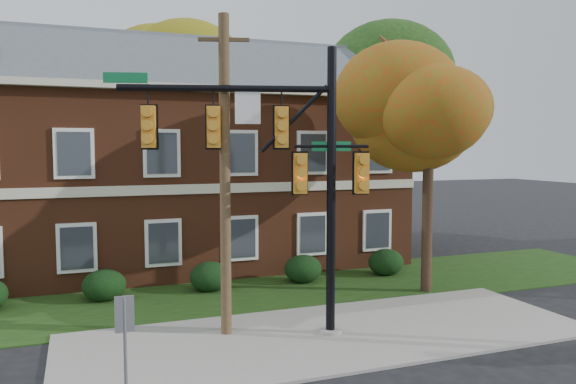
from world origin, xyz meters
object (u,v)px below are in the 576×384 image
object	(u,v)px
hedge_right	(303,269)
hedge_far_right	(386,262)
tree_far_rear	(180,79)
tree_right_rear	(400,86)
tree_near_right	(438,98)
apartment_building	(182,148)
hedge_center	(210,277)
hedge_left	(104,285)
utility_pole	(225,176)
sign_post	(125,337)
traffic_signal	(279,159)

from	to	relation	value
hedge_right	hedge_far_right	size ratio (longest dim) A/B	1.00
tree_far_rear	tree_right_rear	bearing A→B (deg)	-35.00
hedge_right	tree_near_right	world-z (taller)	tree_near_right
apartment_building	hedge_center	xyz separation A→B (m)	(0.00, -5.25, -4.46)
hedge_left	hedge_right	distance (m)	7.00
hedge_right	tree_right_rear	world-z (taller)	tree_right_rear
utility_pole	sign_post	distance (m)	5.60
hedge_right	traffic_signal	xyz separation A→B (m)	(-2.83, -5.29, 4.18)
utility_pole	tree_right_rear	bearing A→B (deg)	59.92
hedge_far_right	hedge_left	bearing A→B (deg)	180.00
hedge_left	sign_post	xyz separation A→B (m)	(0.00, -8.70, 1.08)
tree_far_rear	utility_pole	size ratio (longest dim) A/B	1.37
hedge_center	hedge_right	distance (m)	3.50
hedge_right	apartment_building	bearing A→B (deg)	123.67
apartment_building	tree_right_rear	bearing A→B (deg)	4.33
tree_right_rear	apartment_building	bearing A→B (deg)	-175.67
hedge_left	hedge_far_right	distance (m)	10.50
apartment_building	sign_post	size ratio (longest dim) A/B	7.97
hedge_right	hedge_far_right	world-z (taller)	same
tree_right_rear	traffic_signal	world-z (taller)	tree_right_rear
traffic_signal	apartment_building	bearing A→B (deg)	108.82
hedge_center	tree_far_rear	bearing A→B (deg)	84.15
sign_post	hedge_far_right	bearing A→B (deg)	39.55
hedge_left	utility_pole	world-z (taller)	utility_pole
tree_right_rear	hedge_far_right	bearing A→B (deg)	-125.23
hedge_right	tree_near_right	distance (m)	7.72
hedge_right	traffic_signal	world-z (taller)	traffic_signal
tree_right_rear	utility_pole	bearing A→B (deg)	-137.83
hedge_right	tree_far_rear	bearing A→B (deg)	99.36
hedge_left	hedge_center	distance (m)	3.50
tree_near_right	tree_far_rear	size ratio (longest dim) A/B	0.74
tree_near_right	traffic_signal	size ratio (longest dim) A/B	1.13
hedge_left	tree_far_rear	distance (m)	16.25
hedge_center	hedge_far_right	bearing A→B (deg)	0.00
apartment_building	tree_near_right	bearing A→B (deg)	-48.23
traffic_signal	utility_pole	xyz separation A→B (m)	(-1.29, 0.59, -0.44)
hedge_right	tree_right_rear	distance (m)	12.50
hedge_far_right	traffic_signal	size ratio (longest dim) A/B	0.18
hedge_center	utility_pole	xyz separation A→B (m)	(-0.62, -4.70, 3.74)
tree_near_right	tree_far_rear	distance (m)	17.12
hedge_far_right	hedge_center	bearing A→B (deg)	180.00
hedge_center	hedge_far_right	world-z (taller)	same
hedge_center	tree_right_rear	xyz separation A→B (m)	(11.31, 6.11, 7.60)
tree_near_right	tree_right_rear	world-z (taller)	tree_right_rear
hedge_right	utility_pole	world-z (taller)	utility_pole
hedge_left	hedge_center	size ratio (longest dim) A/B	1.00
tree_near_right	tree_right_rear	bearing A→B (deg)	65.42
apartment_building	tree_near_right	size ratio (longest dim) A/B	2.19
hedge_center	tree_far_rear	distance (m)	15.57
apartment_building	sign_post	distance (m)	14.78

